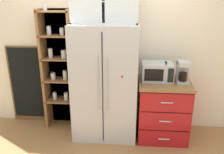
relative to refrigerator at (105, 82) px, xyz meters
The scene contains 12 objects.
ground_plane 0.85m from the refrigerator, 90.00° to the right, with size 10.78×10.78×0.00m, color #9E7042.
wall_back_cream 0.56m from the refrigerator, 90.00° to the left, with size 5.07×0.10×2.55m, color silver.
refrigerator is the anchor object (origin of this frame).
pantry_shelf_column 0.80m from the refrigerator, 162.25° to the left, with size 0.53×0.32×1.97m.
counter_cabinet 0.95m from the refrigerator, ahead, with size 0.75×0.67×0.89m.
microwave 0.77m from the refrigerator, ahead, with size 0.44×0.33×0.26m.
coffee_maker 1.12m from the refrigerator, ahead, with size 0.17×0.20×0.31m.
mug_sage 0.87m from the refrigerator, ahead, with size 0.11×0.07×0.09m.
bottle_green 0.88m from the refrigerator, ahead, with size 0.06×0.06×0.29m.
bottle_cobalt 0.88m from the refrigerator, ahead, with size 0.06×0.06×0.30m.
upper_cabinet 1.14m from the refrigerator, 90.00° to the left, with size 0.89×0.32×0.57m.
chalkboard_menu 1.38m from the refrigerator, 167.55° to the left, with size 0.60×0.04×1.31m.
Camera 1 is at (0.36, -3.15, 2.05)m, focal length 37.16 mm.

